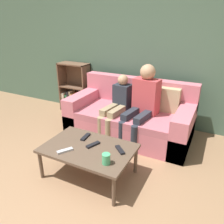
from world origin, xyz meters
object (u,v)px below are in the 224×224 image
person_adult (143,99)px  person_child (118,103)px  cup_near (106,159)px  tv_remote_1 (120,150)px  couch (131,117)px  tv_remote_3 (85,137)px  bookshelf (75,92)px  coffee_table (89,150)px  tv_remote_0 (93,145)px  tv_remote_2 (65,151)px

person_adult → person_child: bearing=-164.7°
cup_near → tv_remote_1: cup_near is taller
couch → tv_remote_3: 1.01m
person_adult → tv_remote_3: size_ratio=6.43×
bookshelf → coffee_table: bookshelf is taller
person_adult → tv_remote_1: size_ratio=7.08×
person_child → tv_remote_0: person_child is taller
person_adult → tv_remote_3: (-0.40, -0.90, -0.26)m
person_adult → couch: bearing=166.7°
tv_remote_0 → tv_remote_3: size_ratio=1.01×
tv_remote_0 → cup_near: bearing=-16.7°
person_child → tv_remote_3: bearing=-84.3°
person_child → tv_remote_1: bearing=-56.1°
bookshelf → tv_remote_0: (1.36, -1.54, 0.03)m
tv_remote_0 → tv_remote_2: 0.31m
cup_near → tv_remote_0: bearing=141.9°
person_child → tv_remote_0: bearing=-73.9°
cup_near → bookshelf: bearing=133.0°
tv_remote_1 → tv_remote_3: same height
couch → cup_near: bearing=-77.9°
person_child → tv_remote_1: (0.47, -0.92, -0.14)m
coffee_table → person_child: size_ratio=1.07×
coffee_table → tv_remote_1: bearing=15.5°
coffee_table → tv_remote_3: 0.22m
tv_remote_2 → tv_remote_3: 0.35m
bookshelf → tv_remote_0: bearing=-48.6°
tv_remote_3 → coffee_table: bearing=-53.7°
tv_remote_3 → tv_remote_1: bearing=-13.2°
bookshelf → coffee_table: bearing=-50.2°
coffee_table → cup_near: bearing=-28.6°
cup_near → tv_remote_3: bearing=143.9°
bookshelf → tv_remote_3: (1.18, -1.43, 0.03)m
tv_remote_2 → couch: bearing=114.0°
bookshelf → tv_remote_2: 2.12m
person_child → tv_remote_3: (-0.02, -0.85, -0.14)m
cup_near → tv_remote_2: cup_near is taller
cup_near → tv_remote_1: size_ratio=0.69×
person_adult → person_child: person_adult is taller
couch → tv_remote_2: couch is taller
couch → cup_near: 1.36m
person_adult → person_child: 0.40m
couch → person_adult: person_adult is taller
bookshelf → person_child: size_ratio=1.00×
couch → cup_near: couch is taller
cup_near → tv_remote_0: (-0.29, 0.23, -0.04)m
coffee_table → person_adult: size_ratio=0.89×
couch → tv_remote_3: size_ratio=10.62×
coffee_table → tv_remote_0: size_ratio=5.66×
person_adult → tv_remote_2: 1.34m
tv_remote_2 → person_adult: bearing=104.0°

